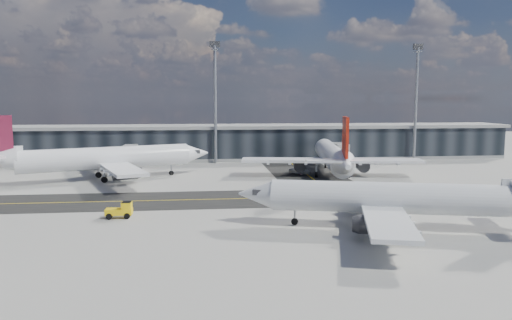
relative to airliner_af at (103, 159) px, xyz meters
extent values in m
plane|color=gray|center=(22.12, -24.67, -4.17)|extent=(300.00, 300.00, 0.00)
cube|color=black|center=(22.12, -20.67, -4.16)|extent=(180.00, 14.00, 0.02)
cube|color=black|center=(40.12, 10.33, -4.15)|extent=(14.00, 50.00, 0.02)
cube|color=yellow|center=(22.12, -20.67, -4.14)|extent=(180.00, 0.25, 0.01)
cube|color=yellow|center=(40.12, 10.33, -4.14)|extent=(0.25, 50.00, 0.01)
cube|color=black|center=(22.12, 30.33, -0.17)|extent=(150.00, 12.00, 8.00)
cube|color=gray|center=(22.12, 30.33, 4.23)|extent=(152.00, 13.00, 0.80)
cube|color=gray|center=(22.12, 30.33, -3.77)|extent=(150.00, 12.20, 0.80)
cube|color=gray|center=(2.12, 22.33, -0.67)|extent=(3.00, 10.00, 2.40)
cylinder|color=gray|center=(2.12, 17.33, -2.97)|extent=(0.60, 0.60, 2.40)
cube|color=gray|center=(52.12, 22.33, -0.67)|extent=(3.00, 10.00, 2.40)
cylinder|color=gray|center=(52.12, 17.33, -2.97)|extent=(0.60, 0.60, 2.40)
cylinder|color=gray|center=(22.12, 23.33, 9.83)|extent=(0.70, 0.70, 28.00)
cube|color=#2D2D30|center=(22.12, 23.33, 24.03)|extent=(2.50, 0.50, 1.40)
cylinder|color=gray|center=(72.12, 23.33, 9.83)|extent=(0.70, 0.70, 28.00)
cube|color=#2D2D30|center=(72.12, 23.33, 24.03)|extent=(2.50, 0.50, 1.40)
cylinder|color=white|center=(0.60, 0.22, 0.07)|extent=(31.29, 15.05, 4.24)
cone|color=white|center=(17.49, 6.50, 0.07)|extent=(6.45, 5.82, 4.24)
cube|color=white|center=(1.60, 0.59, -0.99)|extent=(17.52, 35.63, 0.53)
cylinder|color=#2D2D30|center=(0.37, 6.92, -2.15)|extent=(5.02, 3.84, 2.44)
cylinder|color=#2D2D30|center=(4.81, -5.00, -2.15)|extent=(5.02, 3.84, 2.44)
cube|color=silver|center=(0.37, 6.92, -1.30)|extent=(2.14, 1.14, 0.85)
cube|color=silver|center=(4.81, -5.00, -1.30)|extent=(2.14, 1.14, 0.85)
cube|color=#2D2D30|center=(17.00, 6.32, 0.50)|extent=(2.80, 2.92, 0.74)
cylinder|color=gray|center=(12.53, 4.65, -2.89)|extent=(0.33, 0.33, 2.12)
cylinder|color=black|center=(12.53, 4.65, -3.69)|extent=(1.02, 0.68, 0.95)
cylinder|color=black|center=(-1.50, 2.84, -3.58)|extent=(1.28, 0.90, 1.17)
cylinder|color=black|center=(0.72, -3.13, -3.58)|extent=(1.28, 0.90, 1.17)
cylinder|color=white|center=(44.47, -0.75, 0.06)|extent=(8.84, 31.99, 4.23)
cone|color=white|center=(47.10, 17.02, 0.06)|extent=(4.96, 5.85, 4.23)
cone|color=white|center=(41.75, -19.05, 0.70)|extent=(5.11, 6.90, 4.23)
cube|color=white|center=(44.62, 0.29, -1.00)|extent=(36.33, 10.50, 0.53)
cylinder|color=#2D2D30|center=(38.50, 2.27, -2.16)|extent=(3.06, 4.75, 2.43)
cylinder|color=#2D2D30|center=(51.05, 0.41, -2.16)|extent=(3.06, 4.75, 2.43)
cube|color=silver|center=(38.50, 2.27, -1.31)|extent=(0.73, 2.15, 0.85)
cube|color=silver|center=(51.05, 0.41, -1.31)|extent=(0.73, 2.15, 0.85)
cube|color=#AF1C0C|center=(41.83, -18.53, 5.14)|extent=(1.12, 4.46, 6.55)
cube|color=white|center=(41.75, -19.05, 1.33)|extent=(12.98, 4.79, 0.37)
cube|color=#2D2D30|center=(47.03, 16.50, 0.48)|extent=(2.61, 2.43, 0.74)
cylinder|color=gray|center=(46.33, 11.80, -2.90)|extent=(0.29, 0.29, 2.11)
cylinder|color=black|center=(46.33, 11.80, -3.69)|extent=(0.51, 1.00, 0.95)
cylinder|color=black|center=(41.17, -1.33, -3.59)|extent=(0.69, 1.23, 1.16)
cylinder|color=black|center=(47.45, -2.26, -3.59)|extent=(0.69, 1.23, 1.16)
cylinder|color=silver|center=(40.82, -40.36, -0.44)|extent=(28.00, 10.72, 3.73)
cone|color=silver|center=(25.50, -36.33, -0.44)|extent=(5.46, 4.79, 3.73)
cube|color=silver|center=(39.92, -40.12, -1.37)|extent=(12.57, 31.84, 0.47)
cylinder|color=#2D2D30|center=(37.60, -45.30, -2.40)|extent=(4.33, 3.07, 2.14)
cylinder|color=#2D2D30|center=(40.44, -34.48, -2.40)|extent=(4.33, 3.07, 2.14)
cube|color=silver|center=(37.60, -45.30, -1.65)|extent=(1.90, 0.84, 0.75)
cube|color=silver|center=(40.44, -34.48, -1.65)|extent=(1.90, 0.84, 0.75)
cube|color=#2D2D30|center=(25.95, -36.45, -0.06)|extent=(2.33, 2.46, 0.65)
cylinder|color=gray|center=(30.00, -37.51, -3.05)|extent=(0.27, 0.27, 1.86)
cylinder|color=black|center=(30.00, -37.51, -3.75)|extent=(0.89, 0.53, 0.84)
cylinder|color=black|center=(41.01, -43.30, -3.65)|extent=(1.11, 0.71, 1.03)
cylinder|color=black|center=(42.44, -37.89, -3.65)|extent=(1.11, 0.71, 1.03)
cube|color=yellow|center=(7.86, -31.50, -3.32)|extent=(3.43, 1.65, 0.79)
cube|color=yellow|center=(8.88, -31.52, -2.58)|extent=(1.28, 1.50, 1.02)
cube|color=black|center=(8.88, -31.52, -2.18)|extent=(1.16, 1.44, 0.28)
cylinder|color=black|center=(9.01, -30.78, -3.77)|extent=(0.80, 0.30, 0.79)
cylinder|color=black|center=(8.98, -32.26, -3.77)|extent=(0.80, 0.30, 0.79)
cylinder|color=black|center=(6.74, -30.74, -3.77)|extent=(0.80, 0.30, 0.79)
cylinder|color=black|center=(6.71, -32.21, -3.77)|extent=(0.80, 0.30, 0.79)
imported|color=white|center=(38.87, 3.95, -3.51)|extent=(4.52, 5.07, 1.31)
camera|label=1|loc=(18.67, -96.74, 11.32)|focal=35.00mm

